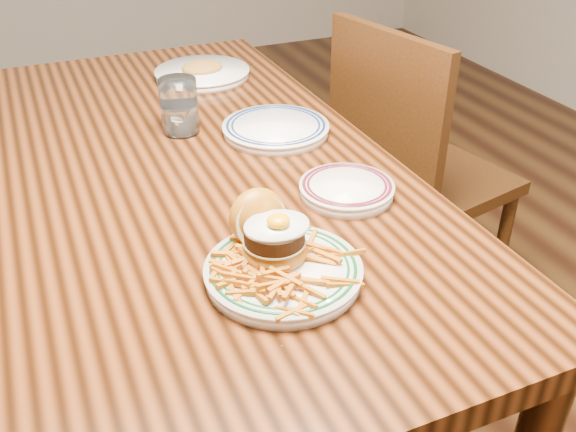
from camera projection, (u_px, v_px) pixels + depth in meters
name	position (u px, v px, depth m)	size (l,w,h in m)	color
floor	(208.00, 403.00, 1.78)	(6.00, 6.00, 0.00)	black
table	(189.00, 197.00, 1.43)	(0.85, 1.60, 0.75)	black
chair_right	(410.00, 170.00, 1.89)	(0.51, 0.51, 0.93)	#40240D
main_plate	(279.00, 257.00, 1.02)	(0.25, 0.26, 0.12)	white
side_plate	(347.00, 188.00, 1.25)	(0.19, 0.19, 0.03)	white
rear_plate	(276.00, 128.00, 1.49)	(0.25, 0.25, 0.03)	white
water_glass	(180.00, 109.00, 1.48)	(0.09, 0.09, 0.13)	white
far_plate	(202.00, 73.00, 1.82)	(0.27, 0.27, 0.05)	white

